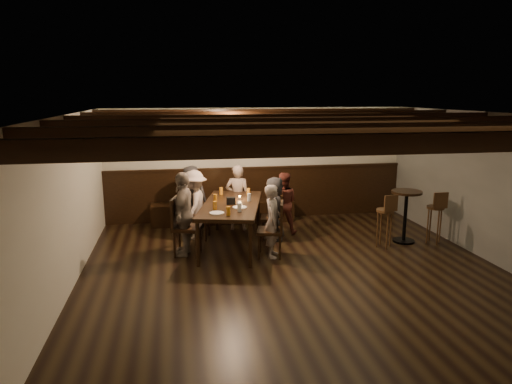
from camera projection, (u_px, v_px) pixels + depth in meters
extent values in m
plane|color=black|center=(300.00, 278.00, 6.78)|extent=(7.00, 7.00, 0.00)
plane|color=black|center=(304.00, 115.00, 6.27)|extent=(7.00, 7.00, 0.00)
plane|color=beige|center=(258.00, 164.00, 9.89)|extent=(6.50, 0.00, 6.50)
plane|color=#52524F|center=(504.00, 191.00, 7.08)|extent=(0.00, 7.00, 7.00)
plane|color=beige|center=(62.00, 210.00, 5.96)|extent=(0.00, 7.00, 7.00)
cube|color=black|center=(258.00, 193.00, 9.99)|extent=(6.50, 0.08, 1.10)
cube|color=black|center=(223.00, 212.00, 9.67)|extent=(3.00, 0.45, 0.45)
cube|color=black|center=(221.00, 139.00, 9.54)|extent=(0.62, 0.12, 0.72)
cube|color=black|center=(221.00, 140.00, 9.48)|extent=(0.50, 0.02, 0.58)
cube|color=black|center=(408.00, 143.00, 3.50)|extent=(6.50, 0.10, 0.16)
cube|color=black|center=(351.00, 131.00, 4.62)|extent=(6.50, 0.10, 0.16)
cube|color=black|center=(316.00, 124.00, 5.73)|extent=(6.50, 0.10, 0.16)
cube|color=black|center=(293.00, 119.00, 6.85)|extent=(6.50, 0.10, 0.16)
cube|color=black|center=(276.00, 116.00, 7.97)|extent=(6.50, 0.10, 0.16)
cube|color=black|center=(263.00, 113.00, 9.08)|extent=(6.50, 0.10, 0.16)
sphere|color=#FFE099|center=(121.00, 121.00, 8.61)|extent=(0.07, 0.07, 0.07)
sphere|color=#FFE099|center=(194.00, 120.00, 8.85)|extent=(0.07, 0.07, 0.07)
sphere|color=#FFE099|center=(263.00, 119.00, 9.09)|extent=(0.07, 0.07, 0.07)
sphere|color=#FFE099|center=(329.00, 118.00, 9.32)|extent=(0.07, 0.07, 0.07)
sphere|color=#FFE099|center=(392.00, 118.00, 9.56)|extent=(0.07, 0.07, 0.07)
cube|color=black|center=(231.00, 205.00, 8.03)|extent=(1.44, 2.29, 0.06)
cylinder|color=black|center=(198.00, 244.00, 7.17)|extent=(0.06, 0.06, 0.73)
cylinder|color=black|center=(217.00, 212.00, 9.11)|extent=(0.06, 0.06, 0.73)
cylinder|color=black|center=(250.00, 246.00, 7.11)|extent=(0.06, 0.06, 0.73)
cylinder|color=black|center=(258.00, 213.00, 9.06)|extent=(0.06, 0.06, 0.73)
cube|color=black|center=(197.00, 214.00, 8.58)|extent=(0.54, 0.54, 0.05)
cube|color=black|center=(186.00, 200.00, 8.53)|extent=(0.15, 0.45, 0.49)
cube|color=black|center=(187.00, 228.00, 7.70)|extent=(0.55, 0.55, 0.05)
cube|color=black|center=(175.00, 212.00, 7.65)|extent=(0.15, 0.45, 0.49)
cube|color=black|center=(272.00, 218.00, 8.49)|extent=(0.49, 0.49, 0.05)
cube|color=black|center=(282.00, 205.00, 8.43)|extent=(0.13, 0.40, 0.44)
cube|color=black|center=(270.00, 231.00, 7.61)|extent=(0.52, 0.52, 0.05)
cube|color=black|center=(282.00, 216.00, 7.54)|extent=(0.14, 0.42, 0.47)
imported|color=#262528|center=(191.00, 199.00, 8.99)|extent=(0.73, 0.56, 1.32)
imported|color=gray|center=(238.00, 198.00, 9.07)|extent=(0.54, 0.42, 1.32)
imported|color=maroon|center=(283.00, 203.00, 8.88)|extent=(0.68, 0.58, 1.20)
imported|color=#B5A099|center=(194.00, 205.00, 8.54)|extent=(0.67, 0.93, 1.30)
imported|color=gray|center=(184.00, 214.00, 7.65)|extent=(0.54, 0.90, 1.43)
imported|color=#29292B|center=(274.00, 209.00, 8.45)|extent=(0.51, 0.66, 1.19)
imported|color=gray|center=(273.00, 221.00, 7.57)|extent=(0.39, 0.51, 1.23)
cylinder|color=#BF7219|center=(221.00, 191.00, 8.71)|extent=(0.07, 0.07, 0.14)
cylinder|color=#BF7219|center=(248.00, 192.00, 8.62)|extent=(0.07, 0.07, 0.14)
cylinder|color=#BF7219|center=(215.00, 198.00, 8.12)|extent=(0.07, 0.07, 0.14)
cylinder|color=silver|center=(249.00, 197.00, 8.18)|extent=(0.07, 0.07, 0.14)
cylinder|color=#BF7219|center=(215.00, 205.00, 7.58)|extent=(0.07, 0.07, 0.14)
cylinder|color=silver|center=(239.00, 207.00, 7.46)|extent=(0.07, 0.07, 0.14)
cylinder|color=#BF7219|center=(228.00, 211.00, 7.22)|extent=(0.07, 0.07, 0.14)
cylinder|color=white|center=(217.00, 213.00, 7.35)|extent=(0.24, 0.24, 0.01)
cylinder|color=white|center=(240.00, 207.00, 7.72)|extent=(0.24, 0.24, 0.01)
cube|color=black|center=(231.00, 201.00, 7.96)|extent=(0.15, 0.10, 0.12)
cylinder|color=beige|center=(240.00, 198.00, 8.30)|extent=(0.05, 0.05, 0.05)
cylinder|color=black|center=(403.00, 241.00, 8.45)|extent=(0.40, 0.40, 0.04)
cylinder|color=black|center=(405.00, 217.00, 8.35)|extent=(0.06, 0.06, 0.91)
cylinder|color=black|center=(407.00, 192.00, 8.25)|extent=(0.54, 0.54, 0.05)
cylinder|color=#3C2513|center=(385.00, 211.00, 8.03)|extent=(0.31, 0.31, 0.05)
cube|color=#3C2513|center=(391.00, 203.00, 7.86)|extent=(0.27, 0.08, 0.29)
cylinder|color=#3C2513|center=(436.00, 207.00, 8.25)|extent=(0.31, 0.31, 0.05)
cube|color=#3C2513|center=(441.00, 200.00, 8.08)|extent=(0.27, 0.03, 0.29)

